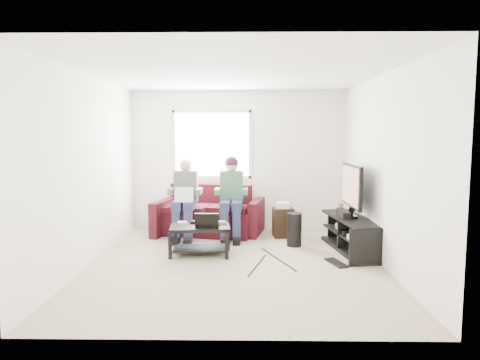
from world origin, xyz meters
The scene contains 26 objects.
floor centered at (0.00, 0.00, 0.00)m, with size 4.50×4.50×0.00m, color tan.
ceiling centered at (0.00, 0.00, 2.60)m, with size 4.50×4.50×0.00m, color white.
wall_back centered at (0.00, 2.25, 1.30)m, with size 4.50×4.50×0.00m, color white.
wall_front centered at (0.00, -2.25, 1.30)m, with size 4.50×4.50×0.00m, color white.
wall_left centered at (-2.00, 0.00, 1.30)m, with size 4.50×4.50×0.00m, color white.
wall_right centered at (2.00, 0.00, 1.30)m, with size 4.50×4.50×0.00m, color white.
window centered at (-0.50, 2.23, 1.60)m, with size 1.48×0.04×1.28m.
sofa centered at (-0.51, 1.82, 0.32)m, with size 2.02×1.18×0.87m.
person_left centered at (-0.91, 1.49, 0.75)m, with size 0.40×0.70×1.36m.
person_right centered at (-0.11, 1.51, 0.81)m, with size 0.40×0.71×1.40m.
laptop_silver centered at (-0.91, 1.29, 0.73)m, with size 0.32×0.22×0.24m, color silver, non-canonical shape.
coffee_table centered at (-0.54, 0.42, 0.32)m, with size 0.92×0.62×0.44m.
laptop_black centered at (-0.42, 0.34, 0.56)m, with size 0.34×0.24×0.24m, color black, non-canonical shape.
controller_a centered at (-0.82, 0.54, 0.46)m, with size 0.14×0.09×0.04m, color silver.
controller_b centered at (-0.64, 0.60, 0.46)m, with size 0.14×0.09×0.04m, color black.
controller_c centered at (-0.24, 0.57, 0.46)m, with size 0.14×0.09×0.04m, color gray.
tv_stand centered at (1.77, 0.65, 0.23)m, with size 0.68×1.62×0.52m.
tv centered at (1.77, 0.75, 0.98)m, with size 0.12×1.10×0.81m.
soundbar centered at (1.65, 0.75, 0.57)m, with size 0.12×0.50×0.10m, color black.
drink_cup centered at (1.72, 1.28, 0.58)m, with size 0.08×0.08×0.12m, color #AA6C49.
console_white centered at (1.77, 0.25, 0.30)m, with size 0.30×0.22×0.06m, color silver.
console_grey centered at (1.77, 0.95, 0.31)m, with size 0.34×0.26×0.08m, color gray.
console_black centered at (1.77, 0.60, 0.31)m, with size 0.38×0.30×0.07m, color black.
subwoofer centered at (0.92, 0.95, 0.27)m, with size 0.24×0.24×0.54m, color black.
keyboard_floor centered at (1.40, -0.01, 0.01)m, with size 0.15×0.44×0.02m, color black.
end_table centered at (0.79, 1.58, 0.27)m, with size 0.34×0.34×0.61m.
Camera 1 is at (0.15, -5.79, 1.77)m, focal length 32.00 mm.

